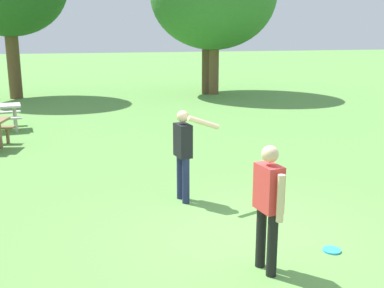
{
  "coord_description": "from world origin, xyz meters",
  "views": [
    {
      "loc": [
        -2.45,
        -6.06,
        2.97
      ],
      "look_at": [
        -0.35,
        1.77,
        1.0
      ],
      "focal_mm": 43.74,
      "sensor_mm": 36.0,
      "label": 1
    }
  ],
  "objects": [
    {
      "name": "person_thrower",
      "position": [
        -0.54,
        1.63,
        0.96
      ],
      "size": [
        0.74,
        0.61,
        1.64
      ],
      "color": "#1E234C",
      "rests_on": "ground"
    },
    {
      "name": "frisbee",
      "position": [
        0.96,
        -0.82,
        0.01
      ],
      "size": [
        0.25,
        0.25,
        0.03
      ],
      "primitive_type": "cylinder",
      "color": "#2D9EDB",
      "rests_on": "ground"
    },
    {
      "name": "ground_plane",
      "position": [
        0.0,
        0.0,
        0.0
      ],
      "size": [
        120.0,
        120.0,
        0.0
      ],
      "primitive_type": "plane",
      "color": "#609947"
    },
    {
      "name": "person_catcher",
      "position": [
        -0.15,
        -1.09,
        0.94
      ],
      "size": [
        0.27,
        0.6,
        1.64
      ],
      "color": "black",
      "rests_on": "ground"
    }
  ]
}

